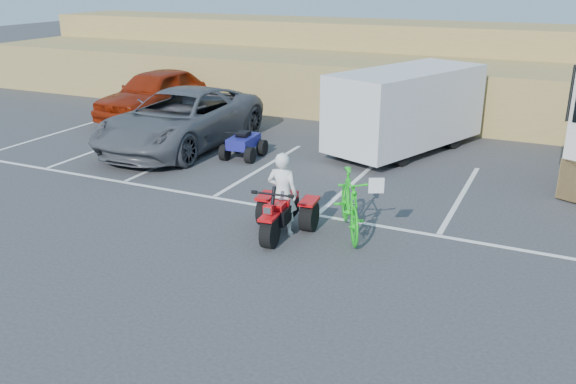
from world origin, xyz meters
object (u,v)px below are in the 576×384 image
at_px(red_trike_atv, 280,236).
at_px(quad_atv_green, 357,153).
at_px(rider, 282,194).
at_px(red_car, 156,93).
at_px(cargo_trailer, 406,108).
at_px(quad_atv_blue, 244,157).
at_px(green_dirt_bike, 350,203).
at_px(grey_pickup, 181,119).

bearing_deg(red_trike_atv, quad_atv_green, 89.09).
xyz_separation_m(rider, red_car, (-9.00, 7.89, 0.02)).
xyz_separation_m(red_trike_atv, rider, (-0.02, 0.15, 0.87)).
distance_m(red_trike_atv, cargo_trailer, 7.49).
distance_m(red_trike_atv, quad_atv_blue, 5.78).
xyz_separation_m(rider, quad_atv_blue, (-3.40, 4.51, -0.87)).
bearing_deg(quad_atv_green, rider, -93.11).
distance_m(rider, red_car, 11.97).
bearing_deg(red_trike_atv, green_dirt_bike, 24.78).
bearing_deg(grey_pickup, quad_atv_green, 16.08).
xyz_separation_m(red_trike_atv, quad_atv_blue, (-3.42, 4.66, 0.00)).
bearing_deg(quad_atv_blue, grey_pickup, 169.49).
height_order(grey_pickup, quad_atv_blue, grey_pickup).
height_order(red_trike_atv, grey_pickup, grey_pickup).
relative_size(red_car, quad_atv_green, 3.60).
relative_size(red_trike_atv, quad_atv_blue, 1.27).
bearing_deg(red_car, cargo_trailer, -1.50).
relative_size(red_trike_atv, cargo_trailer, 0.30).
relative_size(grey_pickup, cargo_trailer, 1.11).
relative_size(red_trike_atv, grey_pickup, 0.27).
relative_size(rider, quad_atv_blue, 1.31).
relative_size(red_trike_atv, red_car, 0.32).
bearing_deg(red_trike_atv, rider, 90.00).
height_order(red_trike_atv, quad_atv_green, red_trike_atv).
distance_m(green_dirt_bike, cargo_trailer, 6.68).
xyz_separation_m(grey_pickup, red_car, (-3.27, 3.13, 0.01)).
bearing_deg(cargo_trailer, red_car, -162.92).
relative_size(grey_pickup, red_car, 1.21).
height_order(rider, red_car, red_car).
relative_size(green_dirt_bike, cargo_trailer, 0.39).
xyz_separation_m(red_trike_atv, quad_atv_green, (-0.57, 6.49, 0.00)).
height_order(cargo_trailer, quad_atv_blue, cargo_trailer).
bearing_deg(quad_atv_green, red_car, 161.55).
relative_size(green_dirt_bike, red_car, 0.42).
distance_m(red_trike_atv, rider, 0.88).
xyz_separation_m(cargo_trailer, quad_atv_green, (-1.19, -0.85, -1.33)).
bearing_deg(green_dirt_bike, rider, 177.31).
xyz_separation_m(red_car, cargo_trailer, (9.64, -0.69, 0.44)).
height_order(green_dirt_bike, grey_pickup, grey_pickup).
relative_size(cargo_trailer, quad_atv_blue, 4.27).
distance_m(red_trike_atv, quad_atv_green, 6.52).
bearing_deg(rider, grey_pickup, -45.64).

